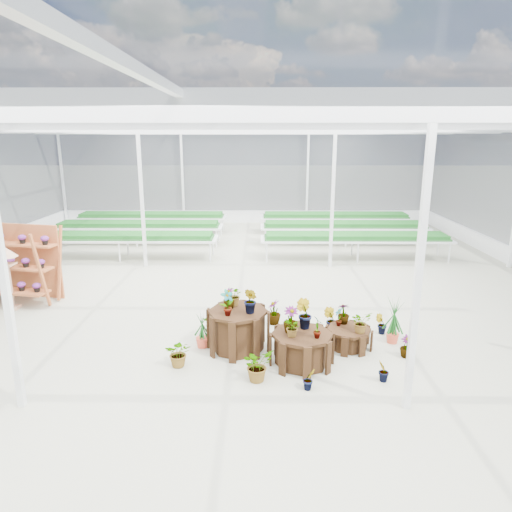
{
  "coord_description": "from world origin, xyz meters",
  "views": [
    {
      "loc": [
        0.71,
        -10.29,
        4.07
      ],
      "look_at": [
        0.63,
        0.36,
        1.3
      ],
      "focal_mm": 32.0,
      "sensor_mm": 36.0,
      "label": 1
    }
  ],
  "objects_px": {
    "plinth_mid": "(302,349)",
    "shelf_rack": "(20,265)",
    "plinth_low": "(349,338)",
    "bird_table": "(9,278)",
    "plinth_tall": "(238,330)"
  },
  "relations": [
    {
      "from": "plinth_low",
      "to": "bird_table",
      "type": "bearing_deg",
      "value": 165.31
    },
    {
      "from": "plinth_tall",
      "to": "plinth_mid",
      "type": "relative_size",
      "value": 1.03
    },
    {
      "from": "plinth_low",
      "to": "shelf_rack",
      "type": "xyz_separation_m",
      "value": [
        -7.81,
        2.58,
        0.77
      ]
    },
    {
      "from": "plinth_tall",
      "to": "bird_table",
      "type": "distance_m",
      "value": 6.03
    },
    {
      "from": "plinth_mid",
      "to": "plinth_low",
      "type": "bearing_deg",
      "value": 34.99
    },
    {
      "from": "plinth_mid",
      "to": "plinth_tall",
      "type": "bearing_deg",
      "value": 153.43
    },
    {
      "from": "plinth_low",
      "to": "bird_table",
      "type": "height_order",
      "value": "bird_table"
    },
    {
      "from": "plinth_mid",
      "to": "bird_table",
      "type": "relative_size",
      "value": 0.74
    },
    {
      "from": "plinth_mid",
      "to": "shelf_rack",
      "type": "height_order",
      "value": "shelf_rack"
    },
    {
      "from": "plinth_low",
      "to": "shelf_rack",
      "type": "bearing_deg",
      "value": 161.7
    },
    {
      "from": "plinth_mid",
      "to": "bird_table",
      "type": "distance_m",
      "value": 7.37
    },
    {
      "from": "shelf_rack",
      "to": "plinth_mid",
      "type": "bearing_deg",
      "value": -14.04
    },
    {
      "from": "plinth_mid",
      "to": "plinth_low",
      "type": "height_order",
      "value": "plinth_mid"
    },
    {
      "from": "plinth_low",
      "to": "shelf_rack",
      "type": "relative_size",
      "value": 0.46
    },
    {
      "from": "shelf_rack",
      "to": "bird_table",
      "type": "distance_m",
      "value": 0.57
    }
  ]
}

